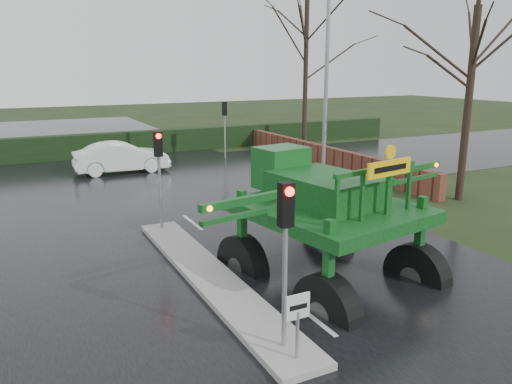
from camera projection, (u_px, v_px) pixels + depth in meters
name	position (u px, v px, depth m)	size (l,w,h in m)	color
ground	(311.00, 317.00, 11.47)	(140.00, 140.00, 0.00)	black
road_main	(176.00, 210.00, 20.12)	(14.00, 80.00, 0.02)	black
road_cross	(139.00, 180.00, 25.32)	(80.00, 12.00, 0.02)	black
median_island	(210.00, 277.00, 13.48)	(1.20, 10.00, 0.16)	gray
hedge_row	(108.00, 145.00, 32.06)	(44.00, 0.90, 1.50)	black
brick_wall	(313.00, 153.00, 29.77)	(0.40, 20.00, 1.20)	#592D1E
keep_left_sign	(298.00, 316.00, 9.34)	(0.50, 0.07, 1.35)	gray
traffic_signal_near	(286.00, 231.00, 9.40)	(0.26, 0.33, 3.52)	gray
traffic_signal_mid	(159.00, 159.00, 16.76)	(0.26, 0.33, 3.52)	gray
traffic_signal_far	(225.00, 117.00, 31.00)	(0.26, 0.33, 3.52)	gray
street_light_right	(322.00, 59.00, 23.99)	(3.85, 0.30, 10.00)	gray
tree_right_near	(471.00, 77.00, 20.43)	(5.60, 5.60, 9.64)	black
tree_right_far	(306.00, 53.00, 33.76)	(7.00, 7.00, 12.05)	black
crop_sprayer	(323.00, 218.00, 11.30)	(8.46, 5.93, 4.79)	black
white_sedan	(122.00, 173.00, 27.23)	(1.75, 5.01, 1.65)	white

